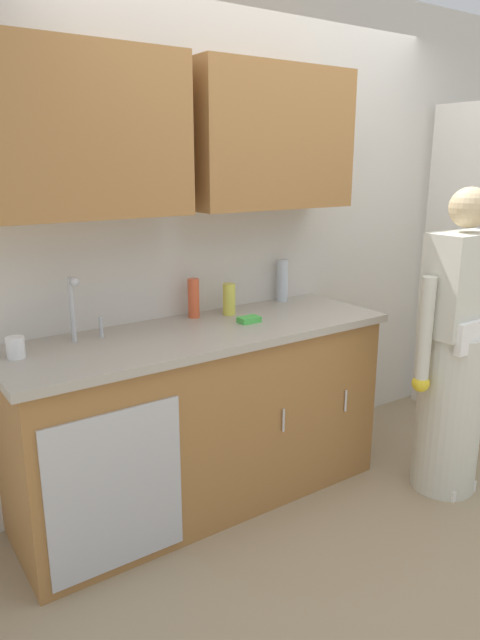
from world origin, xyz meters
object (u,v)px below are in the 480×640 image
(sponge, at_px, (249,320))
(person_at_sink, at_px, (453,368))
(bottle_soap, at_px, (229,299))
(cup_by_sink, at_px, (16,348))
(bottle_water_short, at_px, (282,280))
(bottle_water_tall, at_px, (194,298))
(sink, at_px, (95,351))

(sponge, bearing_deg, person_at_sink, -34.37)
(bottle_soap, distance_m, cup_by_sink, 1.13)
(bottle_water_short, bearing_deg, bottle_soap, -168.96)
(person_at_sink, height_order, cup_by_sink, person_at_sink)
(bottle_soap, bearing_deg, person_at_sink, -42.08)
(person_at_sink, height_order, bottle_water_tall, person_at_sink)
(sink, bearing_deg, cup_by_sink, 169.21)
(bottle_water_tall, bearing_deg, sink, -161.82)
(sink, xyz_separation_m, bottle_water_short, (1.24, 0.23, 0.14))
(bottle_soap, xyz_separation_m, sponge, (-0.00, -0.19, -0.07))
(person_at_sink, height_order, sponge, person_at_sink)
(bottle_water_short, height_order, sponge, bottle_water_short)
(sink, bearing_deg, sponge, -2.95)
(person_at_sink, relative_size, cup_by_sink, 17.77)
(cup_by_sink, bearing_deg, bottle_water_tall, 8.79)
(bottle_water_short, xyz_separation_m, sponge, (-0.43, -0.27, -0.11))
(person_at_sink, bearing_deg, bottle_water_tall, 141.35)
(sink, xyz_separation_m, cup_by_sink, (-0.32, 0.06, 0.06))
(person_at_sink, height_order, bottle_water_short, person_at_sink)
(bottle_water_tall, relative_size, cup_by_sink, 2.28)
(cup_by_sink, bearing_deg, bottle_water_short, 6.32)
(bottle_soap, relative_size, cup_by_sink, 1.85)
(person_at_sink, distance_m, sponge, 1.11)
(sink, distance_m, person_at_sink, 1.83)
(bottle_water_short, height_order, bottle_water_tall, bottle_water_short)
(sponge, bearing_deg, bottle_water_short, 32.34)
(bottle_water_short, bearing_deg, person_at_sink, -62.82)
(cup_by_sink, bearing_deg, sink, -10.79)
(sink, relative_size, person_at_sink, 0.31)
(bottle_water_short, distance_m, bottle_water_tall, 0.62)
(bottle_water_tall, height_order, bottle_soap, bottle_water_tall)
(bottle_water_tall, height_order, sponge, bottle_water_tall)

